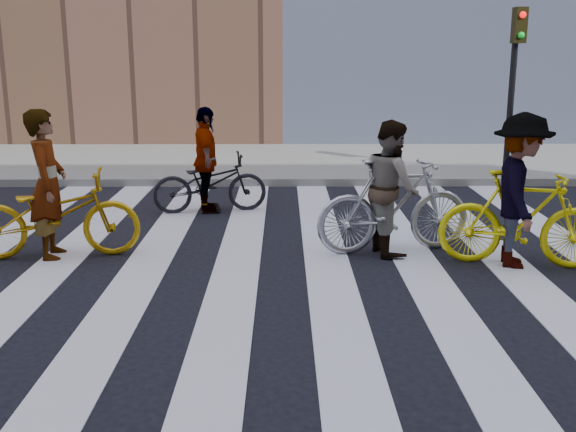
{
  "coord_description": "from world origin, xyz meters",
  "views": [
    {
      "loc": [
        0.01,
        -7.69,
        2.53
      ],
      "look_at": [
        0.07,
        0.3,
        0.57
      ],
      "focal_mm": 42.0,
      "sensor_mm": 36.0,
      "label": 1
    }
  ],
  "objects_px": {
    "rider_left": "(48,185)",
    "rider_mid": "(391,187)",
    "bike_dark_rear": "(210,183)",
    "bike_silver_mid": "(394,206)",
    "bike_yellow_right": "(522,219)",
    "rider_right": "(520,191)",
    "rider_rear": "(206,160)",
    "traffic_signal": "(515,65)",
    "bike_yellow_left": "(54,215)"
  },
  "relations": [
    {
      "from": "rider_left",
      "to": "rider_right",
      "type": "relative_size",
      "value": 1.01
    },
    {
      "from": "bike_yellow_right",
      "to": "rider_left",
      "type": "distance_m",
      "value": 5.79
    },
    {
      "from": "traffic_signal",
      "to": "bike_dark_rear",
      "type": "xyz_separation_m",
      "value": [
        -5.57,
        -2.39,
        -1.8
      ]
    },
    {
      "from": "traffic_signal",
      "to": "rider_right",
      "type": "relative_size",
      "value": 1.8
    },
    {
      "from": "rider_left",
      "to": "rider_rear",
      "type": "xyz_separation_m",
      "value": [
        1.68,
        2.43,
        -0.09
      ]
    },
    {
      "from": "rider_right",
      "to": "traffic_signal",
      "type": "bearing_deg",
      "value": -4.22
    },
    {
      "from": "rider_right",
      "to": "rider_rear",
      "type": "bearing_deg",
      "value": 67.51
    },
    {
      "from": "bike_yellow_right",
      "to": "rider_rear",
      "type": "distance_m",
      "value": 4.98
    },
    {
      "from": "traffic_signal",
      "to": "rider_right",
      "type": "bearing_deg",
      "value": -106.88
    },
    {
      "from": "bike_silver_mid",
      "to": "rider_rear",
      "type": "xyz_separation_m",
      "value": [
        -2.65,
        2.25,
        0.23
      ]
    },
    {
      "from": "bike_yellow_left",
      "to": "bike_silver_mid",
      "type": "xyz_separation_m",
      "value": [
        4.28,
        0.19,
        0.06
      ]
    },
    {
      "from": "bike_yellow_right",
      "to": "rider_right",
      "type": "relative_size",
      "value": 1.05
    },
    {
      "from": "bike_dark_rear",
      "to": "rider_mid",
      "type": "relative_size",
      "value": 1.06
    },
    {
      "from": "rider_left",
      "to": "rider_right",
      "type": "xyz_separation_m",
      "value": [
        5.71,
        -0.4,
        -0.01
      ]
    },
    {
      "from": "rider_right",
      "to": "rider_rear",
      "type": "height_order",
      "value": "rider_right"
    },
    {
      "from": "bike_silver_mid",
      "to": "bike_yellow_right",
      "type": "relative_size",
      "value": 1.05
    },
    {
      "from": "rider_left",
      "to": "rider_right",
      "type": "bearing_deg",
      "value": -102.46
    },
    {
      "from": "bike_yellow_right",
      "to": "rider_mid",
      "type": "relative_size",
      "value": 1.14
    },
    {
      "from": "bike_silver_mid",
      "to": "rider_right",
      "type": "xyz_separation_m",
      "value": [
        1.38,
        -0.59,
        0.31
      ]
    },
    {
      "from": "bike_yellow_left",
      "to": "bike_yellow_right",
      "type": "xyz_separation_m",
      "value": [
        5.71,
        -0.4,
        0.04
      ]
    },
    {
      "from": "rider_left",
      "to": "rider_rear",
      "type": "height_order",
      "value": "rider_left"
    },
    {
      "from": "traffic_signal",
      "to": "bike_silver_mid",
      "type": "distance_m",
      "value": 5.76
    },
    {
      "from": "bike_silver_mid",
      "to": "rider_right",
      "type": "height_order",
      "value": "rider_right"
    },
    {
      "from": "bike_yellow_right",
      "to": "rider_right",
      "type": "xyz_separation_m",
      "value": [
        -0.05,
        0.0,
        0.34
      ]
    },
    {
      "from": "traffic_signal",
      "to": "rider_rear",
      "type": "bearing_deg",
      "value": -156.91
    },
    {
      "from": "bike_dark_rear",
      "to": "rider_left",
      "type": "xyz_separation_m",
      "value": [
        -1.73,
        -2.43,
        0.45
      ]
    },
    {
      "from": "bike_dark_rear",
      "to": "rider_right",
      "type": "distance_m",
      "value": 4.91
    },
    {
      "from": "rider_right",
      "to": "rider_rear",
      "type": "distance_m",
      "value": 4.93
    },
    {
      "from": "rider_mid",
      "to": "bike_yellow_right",
      "type": "bearing_deg",
      "value": -123.69
    },
    {
      "from": "bike_dark_rear",
      "to": "rider_left",
      "type": "height_order",
      "value": "rider_left"
    },
    {
      "from": "bike_silver_mid",
      "to": "rider_rear",
      "type": "bearing_deg",
      "value": 37.65
    },
    {
      "from": "traffic_signal",
      "to": "bike_dark_rear",
      "type": "distance_m",
      "value": 6.32
    },
    {
      "from": "rider_left",
      "to": "rider_mid",
      "type": "distance_m",
      "value": 4.28
    },
    {
      "from": "traffic_signal",
      "to": "rider_left",
      "type": "bearing_deg",
      "value": -146.51
    },
    {
      "from": "bike_yellow_right",
      "to": "rider_right",
      "type": "bearing_deg",
      "value": 102.66
    },
    {
      "from": "bike_dark_rear",
      "to": "rider_left",
      "type": "distance_m",
      "value": 3.02
    },
    {
      "from": "traffic_signal",
      "to": "rider_left",
      "type": "xyz_separation_m",
      "value": [
        -7.3,
        -4.83,
        -1.35
      ]
    },
    {
      "from": "bike_yellow_right",
      "to": "bike_dark_rear",
      "type": "xyz_separation_m",
      "value": [
        -4.03,
        2.84,
        -0.11
      ]
    },
    {
      "from": "bike_yellow_left",
      "to": "bike_dark_rear",
      "type": "xyz_separation_m",
      "value": [
        1.68,
        2.43,
        -0.07
      ]
    },
    {
      "from": "bike_yellow_left",
      "to": "rider_right",
      "type": "xyz_separation_m",
      "value": [
        5.66,
        -0.4,
        0.38
      ]
    },
    {
      "from": "bike_yellow_left",
      "to": "rider_mid",
      "type": "relative_size",
      "value": 1.22
    },
    {
      "from": "traffic_signal",
      "to": "bike_yellow_left",
      "type": "bearing_deg",
      "value": -146.33
    },
    {
      "from": "bike_dark_rear",
      "to": "rider_rear",
      "type": "height_order",
      "value": "rider_rear"
    },
    {
      "from": "bike_dark_rear",
      "to": "rider_right",
      "type": "relative_size",
      "value": 0.98
    },
    {
      "from": "traffic_signal",
      "to": "rider_mid",
      "type": "height_order",
      "value": "traffic_signal"
    },
    {
      "from": "rider_left",
      "to": "rider_rear",
      "type": "distance_m",
      "value": 2.96
    },
    {
      "from": "bike_yellow_left",
      "to": "rider_mid",
      "type": "bearing_deg",
      "value": -95.9
    },
    {
      "from": "bike_dark_rear",
      "to": "rider_mid",
      "type": "xyz_separation_m",
      "value": [
        2.55,
        -2.25,
        0.38
      ]
    },
    {
      "from": "bike_yellow_left",
      "to": "rider_rear",
      "type": "height_order",
      "value": "rider_rear"
    },
    {
      "from": "rider_mid",
      "to": "rider_right",
      "type": "relative_size",
      "value": 0.92
    }
  ]
}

